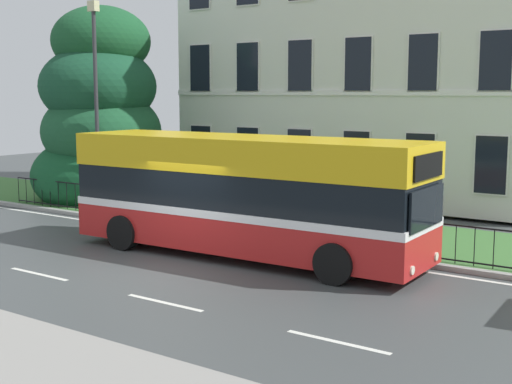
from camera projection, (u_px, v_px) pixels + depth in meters
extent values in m
cube|color=#404445|center=(153.00, 272.00, 16.95)|extent=(60.00, 56.00, 0.06)
cube|color=silver|center=(242.00, 244.00, 19.91)|extent=(54.00, 0.14, 0.01)
cube|color=silver|center=(39.00, 274.00, 16.62)|extent=(2.00, 0.12, 0.01)
cube|color=silver|center=(165.00, 303.00, 14.35)|extent=(2.00, 0.12, 0.01)
cube|color=silver|center=(338.00, 342.00, 12.09)|extent=(2.00, 0.12, 0.01)
cube|color=#9E9E99|center=(251.00, 239.00, 20.29)|extent=(57.00, 0.24, 0.12)
cube|color=#3E7035|center=(296.00, 226.00, 22.31)|extent=(57.00, 4.74, 0.12)
cube|color=silver|center=(382.00, 62.00, 29.33)|extent=(14.49, 9.22, 10.81)
cube|color=white|center=(328.00, 93.00, 25.74)|extent=(14.49, 0.06, 0.20)
cube|color=#2D333D|center=(327.00, 175.00, 26.16)|extent=(1.10, 0.06, 2.20)
cube|color=white|center=(201.00, 148.00, 29.47)|extent=(1.12, 0.04, 1.97)
cube|color=black|center=(201.00, 148.00, 29.45)|extent=(1.02, 0.03, 1.87)
cube|color=white|center=(248.00, 151.00, 28.10)|extent=(1.12, 0.04, 1.97)
cube|color=black|center=(248.00, 151.00, 28.09)|extent=(1.02, 0.03, 1.87)
cube|color=white|center=(299.00, 154.00, 26.74)|extent=(1.12, 0.04, 1.97)
cube|color=black|center=(299.00, 154.00, 26.72)|extent=(1.02, 0.03, 1.87)
cube|color=white|center=(356.00, 157.00, 25.37)|extent=(1.12, 0.04, 1.97)
cube|color=black|center=(356.00, 157.00, 25.36)|extent=(1.02, 0.03, 1.87)
cube|color=white|center=(420.00, 161.00, 24.01)|extent=(1.12, 0.04, 1.97)
cube|color=black|center=(420.00, 161.00, 23.99)|extent=(1.02, 0.03, 1.87)
cube|color=white|center=(491.00, 165.00, 22.64)|extent=(1.12, 0.04, 1.97)
cube|color=black|center=(491.00, 165.00, 22.62)|extent=(1.02, 0.03, 1.87)
cube|color=white|center=(200.00, 68.00, 29.00)|extent=(1.12, 0.04, 1.97)
cube|color=black|center=(200.00, 68.00, 28.99)|extent=(1.02, 0.03, 1.87)
cube|color=white|center=(248.00, 67.00, 27.64)|extent=(1.12, 0.04, 1.97)
cube|color=black|center=(247.00, 67.00, 27.62)|extent=(1.02, 0.03, 1.87)
cube|color=white|center=(300.00, 65.00, 26.27)|extent=(1.12, 0.04, 1.97)
cube|color=black|center=(300.00, 65.00, 26.25)|extent=(1.02, 0.03, 1.87)
cube|color=white|center=(358.00, 64.00, 24.90)|extent=(1.12, 0.04, 1.97)
cube|color=black|center=(358.00, 64.00, 24.89)|extent=(1.02, 0.03, 1.87)
cube|color=white|center=(423.00, 62.00, 23.54)|extent=(1.12, 0.04, 1.97)
cube|color=black|center=(423.00, 62.00, 23.52)|extent=(1.02, 0.03, 1.87)
cube|color=white|center=(496.00, 60.00, 22.17)|extent=(1.12, 0.04, 1.97)
cube|color=black|center=(496.00, 60.00, 22.16)|extent=(1.02, 0.03, 1.87)
cube|color=black|center=(224.00, 200.00, 21.05)|extent=(19.74, 0.04, 0.04)
cube|color=black|center=(224.00, 228.00, 21.18)|extent=(19.74, 0.04, 0.04)
cylinder|color=black|center=(19.00, 190.00, 26.70)|extent=(0.02, 0.02, 0.95)
cylinder|color=black|center=(26.00, 191.00, 26.44)|extent=(0.02, 0.02, 0.95)
cylinder|color=black|center=(34.00, 192.00, 26.18)|extent=(0.02, 0.02, 0.95)
cylinder|color=black|center=(42.00, 193.00, 25.92)|extent=(0.02, 0.02, 0.95)
cylinder|color=black|center=(50.00, 194.00, 25.66)|extent=(0.02, 0.02, 0.95)
cylinder|color=black|center=(58.00, 195.00, 25.40)|extent=(0.02, 0.02, 0.95)
cylinder|color=black|center=(67.00, 196.00, 25.14)|extent=(0.02, 0.02, 0.95)
cylinder|color=black|center=(75.00, 197.00, 24.88)|extent=(0.02, 0.02, 0.95)
cylinder|color=black|center=(84.00, 198.00, 24.62)|extent=(0.02, 0.02, 0.95)
cylinder|color=black|center=(93.00, 199.00, 24.37)|extent=(0.02, 0.02, 0.95)
cylinder|color=black|center=(102.00, 200.00, 24.11)|extent=(0.02, 0.02, 0.95)
cylinder|color=black|center=(112.00, 201.00, 23.85)|extent=(0.02, 0.02, 0.95)
cylinder|color=black|center=(121.00, 203.00, 23.59)|extent=(0.02, 0.02, 0.95)
cylinder|color=black|center=(131.00, 204.00, 23.33)|extent=(0.02, 0.02, 0.95)
cylinder|color=black|center=(141.00, 205.00, 23.07)|extent=(0.02, 0.02, 0.95)
cylinder|color=black|center=(151.00, 206.00, 22.81)|extent=(0.02, 0.02, 0.95)
cylinder|color=black|center=(162.00, 208.00, 22.55)|extent=(0.02, 0.02, 0.95)
cylinder|color=black|center=(173.00, 209.00, 22.29)|extent=(0.02, 0.02, 0.95)
cylinder|color=black|center=(184.00, 210.00, 22.03)|extent=(0.02, 0.02, 0.95)
cylinder|color=black|center=(195.00, 212.00, 21.77)|extent=(0.02, 0.02, 0.95)
cylinder|color=black|center=(206.00, 213.00, 21.51)|extent=(0.02, 0.02, 0.95)
cylinder|color=black|center=(218.00, 215.00, 21.25)|extent=(0.02, 0.02, 0.95)
cylinder|color=black|center=(230.00, 216.00, 20.99)|extent=(0.02, 0.02, 0.95)
cylinder|color=black|center=(243.00, 218.00, 20.73)|extent=(0.02, 0.02, 0.95)
cylinder|color=black|center=(255.00, 219.00, 20.47)|extent=(0.02, 0.02, 0.95)
cylinder|color=black|center=(268.00, 221.00, 20.21)|extent=(0.02, 0.02, 0.95)
cylinder|color=black|center=(282.00, 223.00, 19.95)|extent=(0.02, 0.02, 0.95)
cylinder|color=black|center=(296.00, 224.00, 19.69)|extent=(0.02, 0.02, 0.95)
cylinder|color=black|center=(310.00, 226.00, 19.43)|extent=(0.02, 0.02, 0.95)
cylinder|color=black|center=(324.00, 228.00, 19.17)|extent=(0.02, 0.02, 0.95)
cylinder|color=black|center=(339.00, 230.00, 18.91)|extent=(0.02, 0.02, 0.95)
cylinder|color=black|center=(354.00, 232.00, 18.65)|extent=(0.02, 0.02, 0.95)
cylinder|color=black|center=(370.00, 234.00, 18.39)|extent=(0.02, 0.02, 0.95)
cylinder|color=black|center=(386.00, 236.00, 18.13)|extent=(0.02, 0.02, 0.95)
cylinder|color=black|center=(403.00, 238.00, 17.87)|extent=(0.02, 0.02, 0.95)
cylinder|color=black|center=(420.00, 240.00, 17.62)|extent=(0.02, 0.02, 0.95)
cylinder|color=black|center=(438.00, 242.00, 17.36)|extent=(0.02, 0.02, 0.95)
cylinder|color=black|center=(456.00, 244.00, 17.10)|extent=(0.02, 0.02, 0.95)
cylinder|color=black|center=(474.00, 247.00, 16.84)|extent=(0.02, 0.02, 0.95)
cylinder|color=black|center=(494.00, 249.00, 16.58)|extent=(0.02, 0.02, 0.95)
cylinder|color=#423328|center=(102.00, 181.00, 27.83)|extent=(0.41, 0.41, 1.30)
ellipsoid|color=#154C29|center=(99.00, 175.00, 27.76)|extent=(5.23, 5.23, 3.28)
ellipsoid|color=#1C5030|center=(102.00, 131.00, 27.32)|extent=(4.64, 4.64, 3.30)
ellipsoid|color=#17462D|center=(98.00, 86.00, 27.06)|extent=(4.49, 4.49, 3.17)
ellipsoid|color=#194D29|center=(101.00, 41.00, 27.13)|extent=(3.82, 3.82, 2.71)
cube|color=red|center=(244.00, 227.00, 18.31)|extent=(9.82, 2.70, 1.04)
cube|color=white|center=(244.00, 209.00, 18.25)|extent=(9.84, 2.72, 0.20)
cube|color=black|center=(244.00, 189.00, 18.17)|extent=(9.74, 2.66, 0.98)
cube|color=gold|center=(244.00, 154.00, 18.04)|extent=(9.82, 2.70, 0.86)
cube|color=black|center=(427.00, 208.00, 15.52)|extent=(0.12, 2.03, 0.90)
cube|color=black|center=(428.00, 166.00, 15.39)|extent=(0.11, 1.74, 0.55)
cylinder|color=silver|center=(436.00, 256.00, 16.34)|extent=(0.05, 0.20, 0.20)
cylinder|color=silver|center=(412.00, 270.00, 15.06)|extent=(0.05, 0.20, 0.20)
cylinder|color=black|center=(376.00, 245.00, 17.57)|extent=(0.97, 0.33, 0.96)
cylinder|color=black|center=(334.00, 264.00, 15.65)|extent=(0.97, 0.33, 0.96)
cylinder|color=black|center=(177.00, 220.00, 21.06)|extent=(0.97, 0.33, 0.96)
cylinder|color=black|center=(123.00, 232.00, 19.14)|extent=(0.97, 0.33, 0.96)
cylinder|color=#333338|center=(97.00, 112.00, 24.80)|extent=(0.14, 0.14, 6.94)
cube|color=beige|center=(93.00, 6.00, 24.29)|extent=(0.36, 0.24, 0.36)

